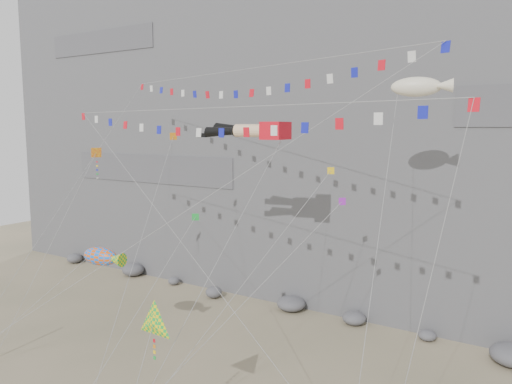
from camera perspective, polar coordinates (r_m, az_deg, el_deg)
cliff at (r=57.84m, az=11.58°, el=15.73°), size 80.00×28.00×50.00m
talus_boulders at (r=46.33m, az=4.04°, el=-12.66°), size 60.00×3.00×1.20m
legs_kite at (r=34.54m, az=-0.52°, el=7.00°), size 6.73×16.79×22.54m
flag_banner_upper at (r=36.09m, az=-1.49°, el=13.78°), size 30.66×17.51×28.91m
flag_banner_lower at (r=30.41m, az=-5.32°, el=9.50°), size 30.44×7.38×21.86m
harlequin_kite at (r=39.62m, az=-17.86°, el=4.17°), size 3.61×8.41×16.61m
fish_windsock at (r=37.53m, az=-17.36°, el=-7.04°), size 8.39×8.08×12.00m
delta_kite at (r=26.21m, az=-11.66°, el=-14.55°), size 2.43×3.16×8.21m
blimp_windsock at (r=33.09m, az=17.83°, el=11.31°), size 4.22×13.65×22.69m
small_kite_a at (r=39.14m, az=-9.55°, el=5.90°), size 6.35×15.09×22.07m
small_kite_b at (r=30.61m, az=9.18°, el=-1.75°), size 8.17×13.75×19.32m
small_kite_c at (r=32.29m, az=-7.22°, el=-3.33°), size 2.49×9.82×14.26m
small_kite_d at (r=32.17m, az=7.95°, el=1.64°), size 5.83×15.47×20.87m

